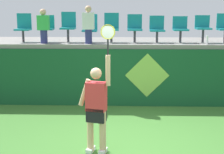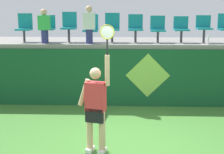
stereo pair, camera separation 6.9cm
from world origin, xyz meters
TOP-DOWN VIEW (x-y plane):
  - ground_plane at (0.00, 0.00)m, footprint 40.00×40.00m
  - court_back_wall at (0.00, 3.04)m, footprint 13.45×0.20m
  - spectator_platform at (0.00, 4.22)m, footprint 13.45×2.46m
  - tennis_player at (-0.52, -0.32)m, footprint 0.74×0.35m
  - water_bottle at (2.39, 3.18)m, footprint 0.06×0.06m
  - stadium_chair_0 at (-3.05, 3.72)m, footprint 0.44×0.42m
  - stadium_chair_1 at (-2.34, 3.71)m, footprint 0.44×0.42m
  - stadium_chair_2 at (-1.67, 3.72)m, footprint 0.44×0.42m
  - stadium_chair_3 at (-1.02, 3.72)m, footprint 0.44×0.42m
  - stadium_chair_4 at (-0.36, 3.72)m, footprint 0.44×0.42m
  - stadium_chair_5 at (0.34, 3.72)m, footprint 0.44×0.42m
  - stadium_chair_6 at (1.01, 3.72)m, footprint 0.44×0.42m
  - stadium_chair_7 at (1.70, 3.71)m, footprint 0.44×0.42m
  - stadium_chair_8 at (2.37, 3.71)m, footprint 0.44×0.42m
  - spectator_0 at (-2.34, 3.32)m, footprint 0.34×0.20m
  - spectator_1 at (-1.02, 3.29)m, footprint 0.34×0.20m
  - wall_signage_mount at (0.69, 2.94)m, footprint 1.27×0.01m

SIDE VIEW (x-z plane):
  - ground_plane at x=0.00m, z-range 0.00..0.00m
  - wall_signage_mount at x=0.69m, z-range -0.77..0.78m
  - court_back_wall at x=0.00m, z-range 0.00..1.67m
  - tennis_player at x=-0.52m, z-range -0.30..2.23m
  - spectator_platform at x=0.00m, z-range 1.67..1.79m
  - water_bottle at x=2.39m, z-range 1.79..2.05m
  - stadium_chair_6 at x=1.01m, z-range 1.82..2.62m
  - stadium_chair_7 at x=1.70m, z-range 1.84..2.62m
  - stadium_chair_3 at x=-1.02m, z-range 1.81..2.65m
  - stadium_chair_1 at x=-2.34m, z-range 1.84..2.65m
  - stadium_chair_5 at x=0.34m, z-range 1.83..2.67m
  - stadium_chair_0 at x=-3.05m, z-range 1.82..2.69m
  - stadium_chair_8 at x=2.37m, z-range 1.85..2.66m
  - stadium_chair_4 at x=-0.36m, z-range 1.83..2.70m
  - stadium_chair_2 at x=-1.67m, z-range 1.84..2.75m
  - spectator_0 at x=-2.34m, z-range 1.80..2.80m
  - spectator_1 at x=-1.02m, z-range 1.81..2.90m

